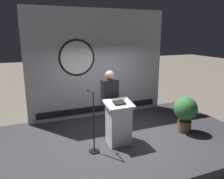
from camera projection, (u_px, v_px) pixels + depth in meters
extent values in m
plane|color=#6B6056|center=(124.00, 148.00, 5.91)|extent=(40.00, 40.00, 0.00)
cube|color=#333338|center=(124.00, 143.00, 5.88)|extent=(6.40, 4.00, 0.30)
cube|color=#B2B7C1|center=(99.00, 64.00, 7.09)|extent=(4.42, 0.10, 3.31)
cylinder|color=black|center=(77.00, 58.00, 6.72)|extent=(1.09, 0.02, 1.09)
cylinder|color=white|center=(77.00, 58.00, 6.72)|extent=(0.97, 0.02, 0.97)
cube|color=black|center=(100.00, 108.00, 7.39)|extent=(3.98, 0.02, 0.20)
cube|color=silver|center=(119.00, 125.00, 5.40)|extent=(0.52, 0.40, 0.97)
cube|color=silver|center=(119.00, 104.00, 5.28)|extent=(0.64, 0.50, 0.15)
cube|color=black|center=(119.00, 102.00, 5.25)|extent=(0.28, 0.20, 0.06)
cylinder|color=black|center=(110.00, 120.00, 5.84)|extent=(0.26, 0.26, 0.84)
cube|color=black|center=(110.00, 92.00, 5.66)|extent=(0.40, 0.24, 0.65)
sphere|color=tan|center=(110.00, 75.00, 5.55)|extent=(0.22, 0.22, 0.22)
cylinder|color=black|center=(94.00, 151.00, 5.13)|extent=(0.24, 0.24, 0.02)
cylinder|color=black|center=(94.00, 123.00, 4.96)|extent=(0.03, 0.03, 1.40)
cylinder|color=black|center=(91.00, 92.00, 4.97)|extent=(0.02, 0.36, 0.02)
sphere|color=#262626|center=(88.00, 90.00, 5.13)|extent=(0.07, 0.07, 0.07)
cylinder|color=brown|center=(184.00, 126.00, 6.16)|extent=(0.36, 0.36, 0.30)
sphere|color=#2D6B33|center=(186.00, 109.00, 6.04)|extent=(0.62, 0.62, 0.62)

